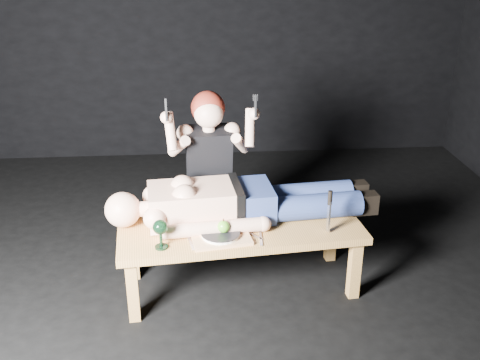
{
  "coord_description": "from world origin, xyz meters",
  "views": [
    {
      "loc": [
        -0.21,
        -3.12,
        2.13
      ],
      "look_at": [
        0.04,
        0.03,
        0.75
      ],
      "focal_mm": 41.62,
      "sensor_mm": 36.0,
      "label": 1
    }
  ],
  "objects_px": {
    "table": "(241,257)",
    "goblet": "(161,234)",
    "kneeling_woman": "(208,170)",
    "carving_knife": "(329,212)",
    "lying_man": "(245,197)",
    "serving_tray": "(221,237)"
  },
  "relations": [
    {
      "from": "carving_knife",
      "to": "serving_tray",
      "type": "bearing_deg",
      "value": 177.01
    },
    {
      "from": "kneeling_woman",
      "to": "serving_tray",
      "type": "bearing_deg",
      "value": -88.96
    },
    {
      "from": "serving_tray",
      "to": "carving_knife",
      "type": "xyz_separation_m",
      "value": [
        0.67,
        0.03,
        0.13
      ]
    },
    {
      "from": "table",
      "to": "goblet",
      "type": "height_order",
      "value": "goblet"
    },
    {
      "from": "table",
      "to": "kneeling_woman",
      "type": "xyz_separation_m",
      "value": [
        -0.19,
        0.51,
        0.4
      ]
    },
    {
      "from": "serving_tray",
      "to": "goblet",
      "type": "bearing_deg",
      "value": -167.02
    },
    {
      "from": "table",
      "to": "kneeling_woman",
      "type": "height_order",
      "value": "kneeling_woman"
    },
    {
      "from": "lying_man",
      "to": "table",
      "type": "bearing_deg",
      "value": -111.47
    },
    {
      "from": "kneeling_woman",
      "to": "goblet",
      "type": "relative_size",
      "value": 6.86
    },
    {
      "from": "table",
      "to": "lying_man",
      "type": "distance_m",
      "value": 0.39
    },
    {
      "from": "kneeling_woman",
      "to": "carving_knife",
      "type": "distance_m",
      "value": 0.96
    },
    {
      "from": "goblet",
      "to": "carving_knife",
      "type": "xyz_separation_m",
      "value": [
        1.02,
        0.11,
        0.05
      ]
    },
    {
      "from": "lying_man",
      "to": "carving_knife",
      "type": "xyz_separation_m",
      "value": [
        0.49,
        -0.25,
        -0.0
      ]
    },
    {
      "from": "lying_man",
      "to": "kneeling_woman",
      "type": "relative_size",
      "value": 1.34
    },
    {
      "from": "goblet",
      "to": "carving_knife",
      "type": "distance_m",
      "value": 1.03
    },
    {
      "from": "kneeling_woman",
      "to": "goblet",
      "type": "bearing_deg",
      "value": -115.68
    },
    {
      "from": "table",
      "to": "serving_tray",
      "type": "height_order",
      "value": "serving_tray"
    },
    {
      "from": "kneeling_woman",
      "to": "serving_tray",
      "type": "distance_m",
      "value": 0.68
    },
    {
      "from": "serving_tray",
      "to": "carving_knife",
      "type": "height_order",
      "value": "carving_knife"
    },
    {
      "from": "serving_tray",
      "to": "carving_knife",
      "type": "distance_m",
      "value": 0.68
    },
    {
      "from": "goblet",
      "to": "carving_knife",
      "type": "bearing_deg",
      "value": 6.17
    },
    {
      "from": "serving_tray",
      "to": "table",
      "type": "bearing_deg",
      "value": 47.33
    }
  ]
}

